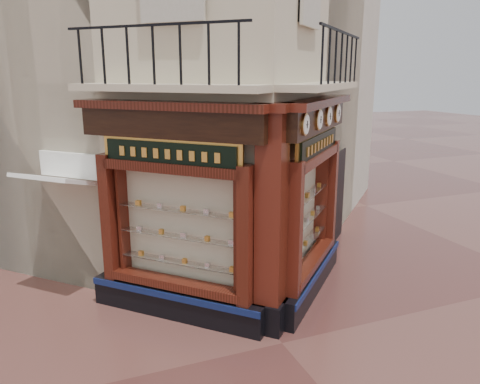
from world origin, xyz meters
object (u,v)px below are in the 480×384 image
clock_d (337,113)px  signboard_right (318,144)px  signboard_left (170,154)px  awning (64,297)px  corner_pilaster (271,225)px  clock_b (319,120)px  clock_a (305,124)px  clock_c (329,116)px

clock_d → signboard_right: clock_d is taller
signboard_left → signboard_right: signboard_right is taller
awning → signboard_right: (4.84, -1.65, 3.10)m
corner_pilaster → clock_d: size_ratio=9.70×
clock_b → signboard_right: 0.70m
corner_pilaster → clock_a: size_ratio=10.80×
clock_a → clock_d: (1.77, 1.77, -0.00)m
awning → signboard_right: bearing=-153.9°
clock_a → clock_c: size_ratio=0.91×
clock_d → signboard_left: bearing=145.7°
clock_a → awning: bearing=100.5°
clock_c → clock_a: bearing=180.0°
clock_b → awning: size_ratio=0.27×
clock_c → signboard_right: size_ratio=0.20×
awning → signboard_right: signboard_right is taller
clock_a → awning: (-3.94, 2.71, -3.62)m
corner_pilaster → clock_b: corner_pilaster is taller
clock_b → signboard_right: clock_b is taller
signboard_left → clock_d: bearing=-124.3°
signboard_right → corner_pilaster: bearing=169.8°
signboard_left → awning: bearing=4.2°
clock_a → clock_d: 2.51m
clock_c → awning: size_ratio=0.28×
clock_b → signboard_right: size_ratio=0.19×
corner_pilaster → clock_d: corner_pilaster is taller
corner_pilaster → clock_c: size_ratio=9.87×
clock_a → clock_c: bearing=0.0°
clock_d → signboard_left: clock_d is taller
corner_pilaster → signboard_right: bearing=-10.2°
clock_a → clock_d: bearing=0.0°
corner_pilaster → signboard_left: bearing=100.2°
clock_a → signboard_right: bearing=4.6°
corner_pilaster → clock_a: 1.77m
signboard_right → clock_c: bearing=-19.9°
clock_a → awning: 6.00m
awning → signboard_left: bearing=-175.8°
clock_a → clock_c: clock_c is taller
clock_a → clock_c: 1.69m
clock_c → awning: 6.46m
corner_pilaster → clock_a: corner_pilaster is taller
awning → clock_c: bearing=-151.5°
clock_a → signboard_left: (-2.02, 1.05, -0.52)m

